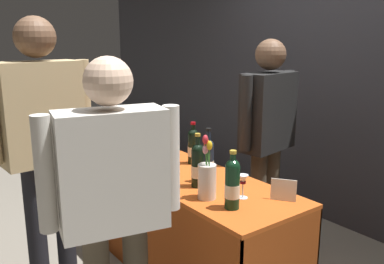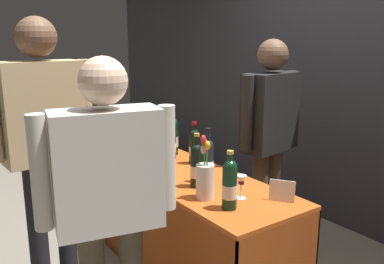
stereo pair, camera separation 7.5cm
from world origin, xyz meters
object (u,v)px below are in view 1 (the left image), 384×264
vendor_presenter (267,127)px  taster_foreground_right (113,195)px  wine_glass_mid (243,181)px  display_bottle_0 (198,165)px  wine_glass_near_vendor (129,150)px  featured_wine_bottle (157,152)px  tasting_table (192,211)px  flower_vase (207,177)px

vendor_presenter → taster_foreground_right: size_ratio=1.04×
wine_glass_mid → display_bottle_0: bearing=-162.5°
wine_glass_near_vendor → vendor_presenter: bearing=60.6°
featured_wine_bottle → taster_foreground_right: size_ratio=0.21×
vendor_presenter → tasting_table: bearing=-8.2°
tasting_table → vendor_presenter: 0.85m
featured_wine_bottle → wine_glass_near_vendor: size_ratio=2.51×
featured_wine_bottle → vendor_presenter: vendor_presenter is taller
flower_vase → vendor_presenter: 0.93m
tasting_table → wine_glass_near_vendor: bearing=-160.4°
featured_wine_bottle → vendor_presenter: 0.86m
wine_glass_mid → taster_foreground_right: taster_foreground_right is taller
tasting_table → vendor_presenter: bearing=90.9°
featured_wine_bottle → display_bottle_0: 0.40m
flower_vase → wine_glass_mid: bearing=54.0°
wine_glass_near_vendor → taster_foreground_right: bearing=-31.6°
featured_wine_bottle → flower_vase: bearing=-3.2°
wine_glass_mid → flower_vase: bearing=-126.0°
wine_glass_near_vendor → taster_foreground_right: 1.11m
tasting_table → wine_glass_near_vendor: wine_glass_near_vendor is taller
flower_vase → display_bottle_0: bearing=158.5°
featured_wine_bottle → tasting_table: bearing=26.2°
wine_glass_mid → tasting_table: bearing=-178.2°
flower_vase → featured_wine_bottle: bearing=176.8°
flower_vase → vendor_presenter: vendor_presenter is taller
wine_glass_near_vendor → vendor_presenter: size_ratio=0.08×
tasting_table → display_bottle_0: display_bottle_0 is taller
featured_wine_bottle → display_bottle_0: size_ratio=0.96×
taster_foreground_right → flower_vase: bearing=20.3°
wine_glass_near_vendor → flower_vase: size_ratio=0.34×
vendor_presenter → taster_foreground_right: (0.44, -1.47, -0.04)m
tasting_table → wine_glass_mid: bearing=1.8°
featured_wine_bottle → wine_glass_mid: bearing=10.7°
wine_glass_near_vendor → taster_foreground_right: size_ratio=0.08×
tasting_table → flower_vase: (0.34, -0.15, 0.36)m
wine_glass_mid → vendor_presenter: vendor_presenter is taller
vendor_presenter → flower_vase: bearing=13.2°
wine_glass_near_vendor → wine_glass_mid: bearing=11.5°
taster_foreground_right → wine_glass_mid: bearing=9.8°
wine_glass_near_vendor → flower_vase: (0.86, 0.03, 0.03)m
tasting_table → taster_foreground_right: 0.98m
wine_glass_mid → taster_foreground_right: (-0.03, -0.78, 0.09)m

